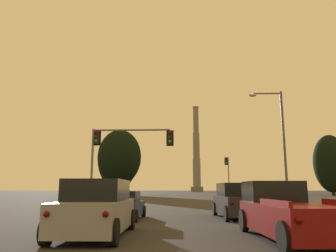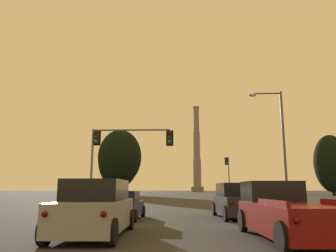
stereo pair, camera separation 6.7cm
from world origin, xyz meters
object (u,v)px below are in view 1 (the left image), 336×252
at_px(traffic_light_overhead_left, 120,147).
at_px(traffic_light_far_right, 228,171).
at_px(smokestack, 196,158).
at_px(suv_right_lane_front, 237,201).
at_px(street_lamp, 279,137).
at_px(suv_left_lane_second, 97,209).
at_px(hatchback_left_lane_front, 124,206).
at_px(pickup_truck_right_lane_second, 287,213).

height_order(traffic_light_overhead_left, traffic_light_far_right, traffic_light_far_right).
distance_m(traffic_light_far_right, smokestack, 109.09).
xyz_separation_m(suv_right_lane_front, street_lamp, (4.67, 7.32, 4.67)).
bearing_deg(street_lamp, traffic_light_far_right, 90.31).
bearing_deg(street_lamp, smokestack, 89.98).
height_order(suv_left_lane_second, traffic_light_overhead_left, traffic_light_overhead_left).
height_order(suv_right_lane_front, suv_left_lane_second, same).
relative_size(hatchback_left_lane_front, smokestack, 0.10).
relative_size(suv_left_lane_second, traffic_light_far_right, 0.74).
bearing_deg(suv_left_lane_second, traffic_light_overhead_left, 96.52).
bearing_deg(suv_right_lane_front, suv_left_lane_second, -132.38).
relative_size(pickup_truck_right_lane_second, street_lamp, 0.60).
bearing_deg(pickup_truck_right_lane_second, street_lamp, 71.55).
height_order(traffic_light_far_right, street_lamp, street_lamp).
distance_m(suv_left_lane_second, traffic_light_overhead_left, 14.70).
relative_size(pickup_truck_right_lane_second, traffic_light_overhead_left, 0.85).
height_order(hatchback_left_lane_front, pickup_truck_right_lane_second, pickup_truck_right_lane_second).
bearing_deg(smokestack, traffic_light_far_right, -90.10).
height_order(pickup_truck_right_lane_second, street_lamp, street_lamp).
height_order(hatchback_left_lane_front, suv_right_lane_front, suv_right_lane_front).
bearing_deg(pickup_truck_right_lane_second, hatchback_left_lane_front, 132.22).
bearing_deg(smokestack, pickup_truck_right_lane_second, -91.66).
bearing_deg(pickup_truck_right_lane_second, suv_left_lane_second, 174.34).
relative_size(traffic_light_overhead_left, smokestack, 0.15).
distance_m(hatchback_left_lane_front, pickup_truck_right_lane_second, 9.11).
distance_m(suv_right_lane_front, pickup_truck_right_lane_second, 7.50).
distance_m(suv_right_lane_front, street_lamp, 9.86).
distance_m(hatchback_left_lane_front, traffic_light_far_right, 37.77).
distance_m(hatchback_left_lane_front, traffic_light_overhead_left, 9.10).
height_order(suv_right_lane_front, smokestack, smokestack).
bearing_deg(pickup_truck_right_lane_second, traffic_light_overhead_left, 117.37).
bearing_deg(suv_left_lane_second, pickup_truck_right_lane_second, -4.94).
bearing_deg(smokestack, hatchback_left_lane_front, -94.26).
bearing_deg(pickup_truck_right_lane_second, traffic_light_far_right, 82.27).
bearing_deg(suv_right_lane_front, traffic_light_far_right, 79.90).
bearing_deg(smokestack, street_lamp, -90.02).
height_order(traffic_light_overhead_left, street_lamp, street_lamp).
relative_size(suv_left_lane_second, smokestack, 0.12).
relative_size(suv_left_lane_second, street_lamp, 0.53).
relative_size(hatchback_left_lane_front, suv_left_lane_second, 0.83).
height_order(suv_right_lane_front, pickup_truck_right_lane_second, suv_right_lane_front).
xyz_separation_m(suv_left_lane_second, traffic_light_far_right, (10.40, 42.21, 3.43)).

